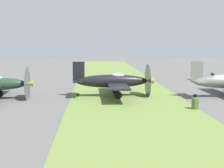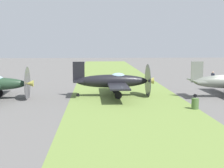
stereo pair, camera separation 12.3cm
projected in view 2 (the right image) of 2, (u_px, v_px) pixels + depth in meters
name	position (u px, v px, depth m)	size (l,w,h in m)	color
grass_verge	(126.00, 98.00, 31.92)	(120.00, 11.00, 0.01)	olive
airplane_wingman	(113.00, 81.00, 32.78)	(10.36, 8.24, 3.72)	black
ground_crew_chief	(213.00, 78.00, 41.58)	(0.60, 0.38, 1.73)	#2D3342
fuel_drum	(195.00, 104.00, 26.65)	(0.60, 0.60, 0.90)	#476633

